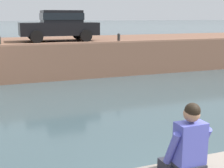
% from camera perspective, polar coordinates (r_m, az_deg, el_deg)
% --- Properties ---
extents(ground_plane, '(400.00, 400.00, 0.00)m').
position_cam_1_polar(ground_plane, '(9.63, -1.53, -5.29)').
color(ground_plane, '#3D5156').
extents(far_quay_wall, '(60.00, 6.00, 1.66)m').
position_cam_1_polar(far_quay_wall, '(17.31, -10.60, 5.19)').
color(far_quay_wall, brown).
rests_on(far_quay_wall, ground).
extents(far_wall_coping, '(60.00, 0.24, 0.08)m').
position_cam_1_polar(far_wall_coping, '(14.41, -8.67, 7.34)').
color(far_wall_coping, '#9F6C52').
rests_on(far_wall_coping, far_quay_wall).
extents(car_left_inner_black, '(3.93, 1.95, 1.54)m').
position_cam_1_polar(car_left_inner_black, '(16.38, -9.54, 10.71)').
color(car_left_inner_black, black).
rests_on(car_left_inner_black, far_quay_wall).
extents(mooring_bollard_east, '(0.15, 0.15, 0.45)m').
position_cam_1_polar(mooring_bollard_east, '(15.31, 1.25, 8.50)').
color(mooring_bollard_east, '#2D2B28').
rests_on(mooring_bollard_east, far_quay_wall).
extents(person_seated_left, '(0.53, 0.52, 0.97)m').
position_cam_1_polar(person_seated_left, '(4.00, 13.64, -11.41)').
color(person_seated_left, '#282833').
rests_on(person_seated_left, near_quay).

